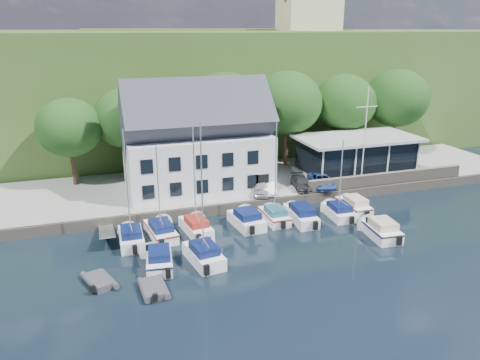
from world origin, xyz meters
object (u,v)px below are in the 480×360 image
(flagpole, at_px, (365,136))
(boat_r1_0, at_px, (128,191))
(club_pavilion, at_px, (356,155))
(boat_r1_1, at_px, (158,188))
(dinghy_0, at_px, (99,280))
(boat_r1_6, at_px, (341,174))
(boat_r1_3, at_px, (246,218))
(car_blue, at_px, (322,180))
(boat_r2_0, at_px, (159,257))
(dinghy_1, at_px, (153,288))
(boat_r1_2, at_px, (195,185))
(boat_r2_4, at_px, (381,228))
(harbor_building, at_px, (197,146))
(car_white, at_px, (269,187))
(car_dgrey, at_px, (301,183))
(boat_r1_7, at_px, (354,204))
(boat_r2_1, at_px, (202,201))
(boat_r1_5, at_px, (301,213))
(car_silver, at_px, (261,187))
(boat_r1_4, at_px, (275,176))

(flagpole, distance_m, boat_r1_0, 24.78)
(club_pavilion, height_order, boat_r1_1, boat_r1_1)
(dinghy_0, bearing_deg, boat_r1_6, -5.28)
(flagpole, height_order, boat_r1_3, flagpole)
(car_blue, relative_size, boat_r1_3, 0.70)
(boat_r2_0, bearing_deg, dinghy_1, -97.46)
(boat_r1_2, height_order, boat_r2_4, boat_r1_2)
(harbor_building, distance_m, boat_r1_2, 9.07)
(car_white, height_order, boat_r1_0, boat_r1_0)
(car_dgrey, bearing_deg, car_blue, 7.08)
(boat_r2_4, bearing_deg, dinghy_1, -166.39)
(flagpole, height_order, boat_r1_7, flagpole)
(car_dgrey, distance_m, flagpole, 8.02)
(car_blue, relative_size, boat_r1_6, 0.49)
(boat_r1_2, distance_m, boat_r1_6, 13.20)
(boat_r1_7, bearing_deg, boat_r2_1, -161.62)
(car_blue, xyz_separation_m, boat_r1_5, (-4.82, -5.46, -0.91))
(car_blue, xyz_separation_m, boat_r1_7, (0.85, -4.94, -0.92))
(car_dgrey, xyz_separation_m, boat_r1_3, (-7.63, -5.15, -0.80))
(car_silver, height_order, car_blue, car_blue)
(boat_r1_2, bearing_deg, dinghy_0, -149.94)
(car_white, xyz_separation_m, boat_r1_2, (-8.49, -4.88, 2.69))
(flagpole, relative_size, boat_r1_0, 1.12)
(boat_r2_4, bearing_deg, boat_r1_7, 87.17)
(club_pavilion, distance_m, dinghy_0, 31.92)
(boat_r2_0, xyz_separation_m, boat_r2_1, (3.24, -0.33, 4.05))
(boat_r1_7, bearing_deg, boat_r1_6, -161.71)
(boat_r1_5, distance_m, boat_r2_4, 7.01)
(boat_r1_4, bearing_deg, dinghy_1, -145.40)
(harbor_building, distance_m, car_dgrey, 11.17)
(boat_r1_5, xyz_separation_m, boat_r2_0, (-13.37, -4.47, -0.03))
(car_blue, distance_m, boat_r1_6, 6.21)
(boat_r2_0, bearing_deg, car_blue, 36.18)
(boat_r2_1, relative_size, dinghy_0, 3.37)
(harbor_building, bearing_deg, boat_r1_7, -34.06)
(boat_r1_3, distance_m, boat_r1_6, 9.33)
(harbor_building, bearing_deg, dinghy_0, -124.78)
(car_silver, xyz_separation_m, dinghy_0, (-15.74, -11.02, -1.31))
(boat_r1_1, relative_size, boat_r1_6, 1.04)
(boat_r1_6, distance_m, boat_r2_0, 17.92)
(boat_r1_5, bearing_deg, club_pavilion, 42.40)
(flagpole, distance_m, boat_r2_0, 25.16)
(boat_r1_1, bearing_deg, dinghy_1, -109.38)
(car_dgrey, bearing_deg, club_pavilion, 31.92)
(boat_r1_4, distance_m, dinghy_1, 15.20)
(boat_r1_0, height_order, boat_r1_1, boat_r1_0)
(boat_r2_0, bearing_deg, club_pavilion, 36.26)
(boat_r1_6, bearing_deg, boat_r1_0, -177.01)
(car_dgrey, bearing_deg, boat_r1_0, -151.50)
(car_silver, relative_size, dinghy_0, 1.32)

